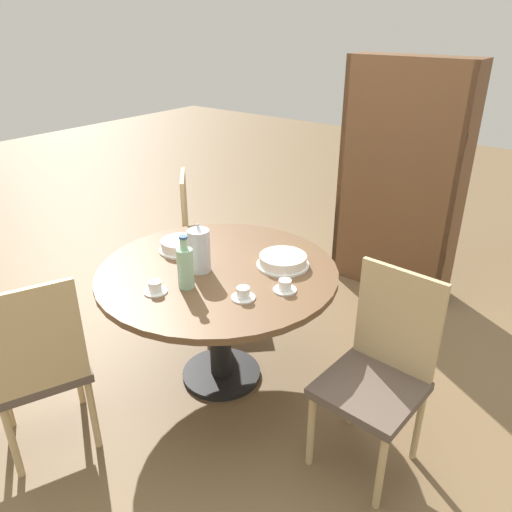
# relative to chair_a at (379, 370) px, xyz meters

# --- Properties ---
(ground_plane) EXTENTS (14.00, 14.00, 0.00)m
(ground_plane) POSITION_rel_chair_a_xyz_m (-0.96, -0.01, -0.50)
(ground_plane) COLOR brown
(dining_table) EXTENTS (1.29, 1.29, 0.72)m
(dining_table) POSITION_rel_chair_a_xyz_m (-0.96, -0.01, 0.10)
(dining_table) COLOR black
(dining_table) RESTS_ON ground_plane
(chair_a) EXTENTS (0.45, 0.45, 0.96)m
(chair_a) POSITION_rel_chair_a_xyz_m (0.00, 0.00, 0.00)
(chair_a) COLOR tan
(chair_a) RESTS_ON ground_plane
(chair_b) EXTENTS (0.59, 0.59, 0.96)m
(chair_b) POSITION_rel_chair_a_xyz_m (-1.66, 0.63, 0.00)
(chair_b) COLOR tan
(chair_b) RESTS_ON ground_plane
(chair_c) EXTENTS (0.55, 0.55, 0.96)m
(chair_c) POSITION_rel_chair_a_xyz_m (-1.26, -0.91, 0.00)
(chair_c) COLOR tan
(chair_c) RESTS_ON ground_plane
(bookshelf) EXTENTS (0.89, 0.28, 1.71)m
(bookshelf) POSITION_rel_chair_a_xyz_m (-0.65, 1.66, 0.36)
(bookshelf) COLOR brown
(bookshelf) RESTS_ON ground_plane
(coffee_pot) EXTENTS (0.12, 0.12, 0.27)m
(coffee_pot) POSITION_rel_chair_a_xyz_m (-1.02, -0.08, 0.34)
(coffee_pot) COLOR silver
(coffee_pot) RESTS_ON dining_table
(water_bottle) EXTENTS (0.08, 0.08, 0.28)m
(water_bottle) POSITION_rel_chair_a_xyz_m (-0.95, -0.25, 0.33)
(water_bottle) COLOR #99C6A3
(water_bottle) RESTS_ON dining_table
(cake_main) EXTENTS (0.29, 0.29, 0.06)m
(cake_main) POSITION_rel_chair_a_xyz_m (-0.70, 0.24, 0.25)
(cake_main) COLOR white
(cake_main) RESTS_ON dining_table
(cake_second) EXTENTS (0.26, 0.26, 0.07)m
(cake_second) POSITION_rel_chair_a_xyz_m (-1.28, 0.04, 0.25)
(cake_second) COLOR white
(cake_second) RESTS_ON dining_table
(cup_a) EXTENTS (0.12, 0.12, 0.06)m
(cup_a) POSITION_rel_chair_a_xyz_m (-0.54, 0.02, 0.24)
(cup_a) COLOR white
(cup_a) RESTS_ON dining_table
(cup_b) EXTENTS (0.12, 0.12, 0.06)m
(cup_b) POSITION_rel_chair_a_xyz_m (-1.03, -0.38, 0.24)
(cup_b) COLOR white
(cup_b) RESTS_ON dining_table
(cup_c) EXTENTS (0.12, 0.12, 0.06)m
(cup_c) POSITION_rel_chair_a_xyz_m (-0.65, -0.16, 0.24)
(cup_c) COLOR white
(cup_c) RESTS_ON dining_table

